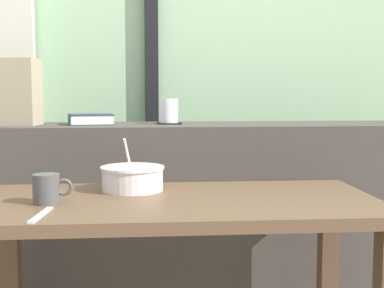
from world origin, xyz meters
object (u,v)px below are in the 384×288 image
Objects in this scene: juice_glass at (169,112)px; closed_book at (90,119)px; soup_bowl at (132,178)px; coaster_square at (169,123)px; fork_utensil at (41,215)px; ceramic_mug at (47,189)px; breakfast_table at (177,238)px.

closed_book is at bearing -179.00° from juice_glass.
soup_bowl is (0.18, -0.47, -0.17)m from closed_book.
coaster_square is 0.49× the size of soup_bowl.
juice_glass is 0.53m from soup_bowl.
juice_glass is 0.32m from closed_book.
closed_book is 0.84m from fork_utensil.
juice_glass is (0.00, 0.00, 0.05)m from coaster_square.
fork_utensil is at bearing -114.06° from coaster_square.
coaster_square is 0.52m from soup_bowl.
closed_book is at bearing 85.00° from ceramic_mug.
soup_bowl is at bearing 133.12° from breakfast_table.
breakfast_table is at bearing -62.97° from closed_book.
juice_glass is at bearing 72.31° from fork_utensil.
breakfast_table is 12.21× the size of juice_glass.
juice_glass is at bearing 0.00° from coaster_square.
breakfast_table is at bearing 34.63° from fork_utensil.
coaster_square is 0.77m from ceramic_mug.
ceramic_mug is at bearing -119.56° from juice_glass.
breakfast_table is 10.62× the size of ceramic_mug.
breakfast_table is 5.85× the size of soup_bowl.
fork_utensil is (-0.36, -0.81, -0.18)m from coaster_square.
closed_book reaches higher than coaster_square.
fork_utensil is (-0.05, -0.81, -0.20)m from closed_book.
soup_bowl is 0.30m from ceramic_mug.
breakfast_table is at bearing -90.30° from coaster_square.
breakfast_table is 0.43m from fork_utensil.
closed_book is at bearing -179.00° from coaster_square.
coaster_square reaches higher than breakfast_table.
breakfast_table is 0.25m from soup_bowl.
soup_bowl is 1.82× the size of ceramic_mug.
soup_bowl reaches higher than breakfast_table.
closed_book is (-0.31, 0.62, 0.32)m from breakfast_table.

